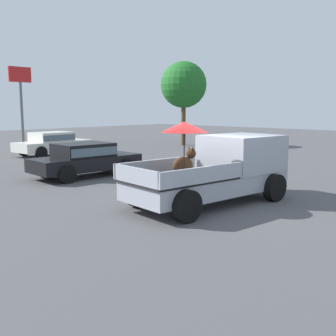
{
  "coord_description": "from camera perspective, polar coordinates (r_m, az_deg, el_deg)",
  "views": [
    {
      "loc": [
        -9.09,
        -6.81,
        2.73
      ],
      "look_at": [
        -1.11,
        0.55,
        1.1
      ],
      "focal_mm": 43.42,
      "sensor_mm": 36.0,
      "label": 1
    }
  ],
  "objects": [
    {
      "name": "ground_plane",
      "position": [
        11.68,
        5.7,
        -5.03
      ],
      "size": [
        80.0,
        80.0,
        0.0
      ],
      "primitive_type": "plane",
      "color": "#4C4C4F"
    },
    {
      "name": "pickup_truck_main",
      "position": [
        11.81,
        7.27,
        -0.08
      ],
      "size": [
        5.25,
        2.77,
        2.36
      ],
      "rotation": [
        0.0,
        0.0,
        -0.13
      ],
      "color": "black",
      "rests_on": "ground"
    },
    {
      "name": "parked_sedan_near",
      "position": [
        24.22,
        -15.88,
        3.49
      ],
      "size": [
        4.35,
        2.07,
        1.33
      ],
      "rotation": [
        0.0,
        0.0,
        0.03
      ],
      "color": "black",
      "rests_on": "ground"
    },
    {
      "name": "parked_sedan_far",
      "position": [
        16.42,
        -11.56,
        1.4
      ],
      "size": [
        4.41,
        2.21,
        1.33
      ],
      "rotation": [
        0.0,
        0.0,
        -0.07
      ],
      "color": "black",
      "rests_on": "ground"
    },
    {
      "name": "motel_sign",
      "position": [
        26.32,
        -19.96,
        9.92
      ],
      "size": [
        1.4,
        0.16,
        5.12
      ],
      "color": "#59595B",
      "rests_on": "ground"
    },
    {
      "name": "tree_by_lot",
      "position": [
        29.47,
        2.21,
        11.56
      ],
      "size": [
        3.28,
        3.28,
        5.96
      ],
      "color": "brown",
      "rests_on": "ground"
    }
  ]
}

